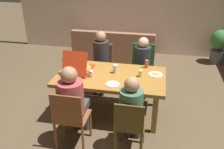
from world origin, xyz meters
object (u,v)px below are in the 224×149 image
object	(u,v)px
chair_0	(130,125)
drinking_glass_2	(140,73)
dining_table	(111,80)
chair_1	(102,64)
couch	(114,50)
plate_1	(113,84)
chair_3	(142,67)
drinking_glass_3	(115,69)
drinking_glass_1	(91,74)
person_3	(142,62)
plate_0	(156,74)
person_2	(72,98)
person_0	(131,107)
potted_plant	(219,44)
pizza_box_0	(79,67)
person_1	(100,57)
chair_2	(70,117)
drinking_glass_0	(147,64)

from	to	relation	value
chair_0	drinking_glass_2	xyz separation A→B (m)	(0.03, 0.96, 0.31)
dining_table	chair_1	distance (m)	1.04
drinking_glass_2	couch	world-z (taller)	drinking_glass_2
plate_1	couch	size ratio (longest dim) A/B	0.10
chair_3	drinking_glass_3	world-z (taller)	chair_3
chair_0	drinking_glass_1	xyz separation A→B (m)	(-0.74, 0.80, 0.31)
chair_1	plate_1	world-z (taller)	chair_1
person_3	plate_0	bearing A→B (deg)	-66.32
drinking_glass_2	drinking_glass_3	xyz separation A→B (m)	(-0.42, 0.06, 0.02)
chair_1	person_2	size ratio (longest dim) A/B	0.74
person_0	potted_plant	xyz separation A→B (m)	(1.76, 3.54, -0.19)
pizza_box_0	chair_0	bearing A→B (deg)	-44.64
chair_0	chair_1	size ratio (longest dim) A/B	0.96
plate_1	drinking_glass_1	size ratio (longest dim) A/B	1.94
plate_1	drinking_glass_3	size ratio (longest dim) A/B	1.47
dining_table	chair_0	size ratio (longest dim) A/B	2.06
person_1	chair_2	world-z (taller)	person_1
pizza_box_0	plate_0	size ratio (longest dim) A/B	2.33
plate_1	couch	world-z (taller)	couch
plate_0	drinking_glass_2	bearing A→B (deg)	-154.72
chair_2	person_1	bearing A→B (deg)	90.00
chair_1	drinking_glass_3	bearing A→B (deg)	-63.36
chair_0	plate_1	world-z (taller)	chair_0
dining_table	plate_0	bearing A→B (deg)	12.22
drinking_glass_2	couch	bearing A→B (deg)	110.43
drinking_glass_3	pizza_box_0	bearing A→B (deg)	-177.37
drinking_glass_3	couch	distance (m)	2.42
chair_0	drinking_glass_3	world-z (taller)	drinking_glass_3
plate_0	chair_1	bearing A→B (deg)	143.75
chair_0	pizza_box_0	xyz separation A→B (m)	(-1.00, 0.99, 0.31)
person_2	plate_0	distance (m)	1.45
chair_0	drinking_glass_3	bearing A→B (deg)	111.02
pizza_box_0	drinking_glass_3	bearing A→B (deg)	2.63
drinking_glass_3	couch	size ratio (longest dim) A/B	0.07
drinking_glass_1	couch	world-z (taller)	drinking_glass_1
chair_2	plate_1	bearing A→B (deg)	53.02
drinking_glass_0	person_3	bearing A→B (deg)	105.90
chair_0	chair_3	world-z (taller)	chair_3
drinking_glass_0	potted_plant	bearing A→B (deg)	54.77
drinking_glass_1	drinking_glass_3	world-z (taller)	drinking_glass_3
pizza_box_0	couch	size ratio (longest dim) A/B	0.26
person_0	person_3	bearing A→B (deg)	90.00
chair_3	plate_0	size ratio (longest dim) A/B	4.09
dining_table	plate_0	distance (m)	0.74
chair_0	person_3	xyz separation A→B (m)	(-0.00, 1.70, 0.19)
drinking_glass_1	couch	size ratio (longest dim) A/B	0.05
pizza_box_0	person_2	bearing A→B (deg)	-78.28
chair_1	person_1	distance (m)	0.26
dining_table	couch	bearing A→B (deg)	99.53
person_2	drinking_glass_2	bearing A→B (deg)	44.34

